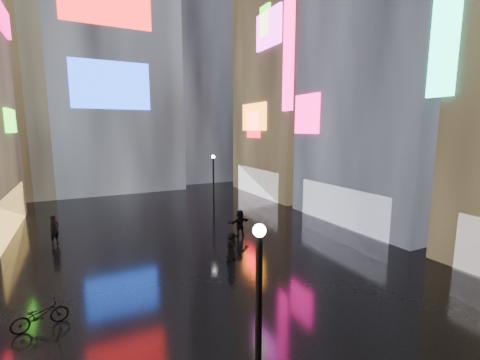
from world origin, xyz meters
TOP-DOWN VIEW (x-y plane):
  - ground at (0.00, 20.00)m, footprint 140.00×140.00m
  - building_right_mid at (15.98, 17.01)m, footprint 10.28×13.70m
  - building_right_far at (15.98, 30.00)m, footprint 10.28×12.00m
  - tower_main at (-3.00, 43.97)m, footprint 16.00×14.20m
  - tower_flank_right at (9.00, 46.00)m, footprint 12.00×12.00m
  - lamp_near at (-3.00, 5.01)m, footprint 0.30×0.30m
  - lamp_far at (3.48, 24.00)m, footprint 0.30×0.30m
  - pedestrian_4 at (0.79, 14.70)m, footprint 0.95×0.84m
  - pedestrian_5 at (3.07, 18.18)m, footprint 1.75×0.77m
  - pedestrian_6 at (-8.26, 22.02)m, footprint 0.80×0.82m
  - umbrella_2 at (0.79, 14.70)m, footprint 1.48×1.48m
  - bicycle at (-8.19, 12.14)m, footprint 1.98×1.02m

SIDE VIEW (x-z plane):
  - ground at x=0.00m, z-range 0.00..0.00m
  - bicycle at x=-8.19m, z-range 0.00..0.99m
  - pedestrian_4 at x=0.79m, z-range 0.00..1.63m
  - pedestrian_5 at x=3.07m, z-range 0.00..1.83m
  - pedestrian_6 at x=-8.26m, z-range 0.00..1.91m
  - umbrella_2 at x=0.79m, z-range 1.63..2.58m
  - lamp_near at x=-3.00m, z-range 0.34..5.54m
  - lamp_far at x=3.48m, z-range 0.34..5.54m
  - building_right_far at x=15.98m, z-range -0.02..27.98m
  - building_right_mid at x=15.98m, z-range -0.01..29.99m
  - tower_flank_right at x=9.00m, z-range 0.00..34.00m
  - tower_main at x=-3.00m, z-range 0.01..42.01m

